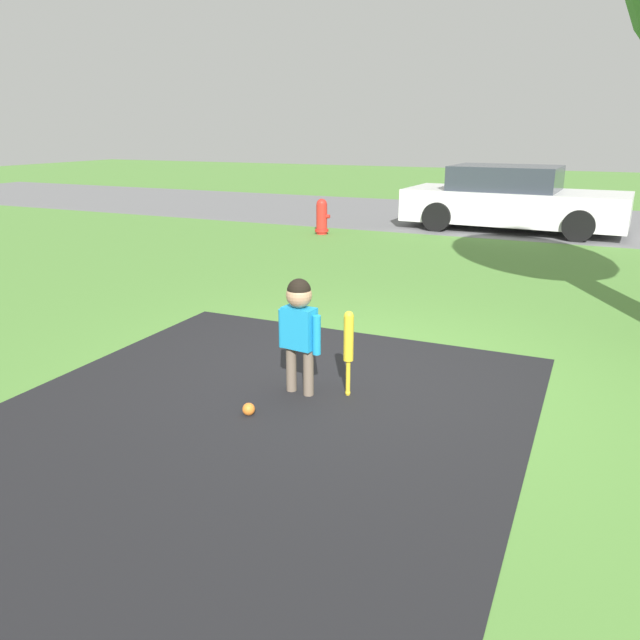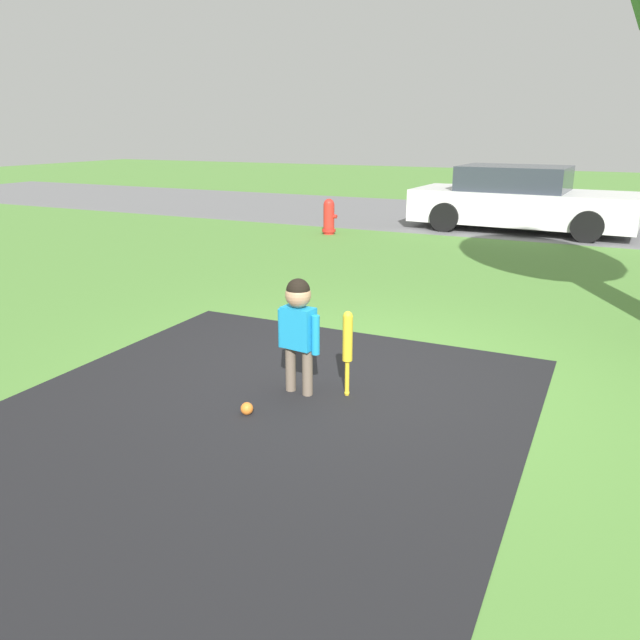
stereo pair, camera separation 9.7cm
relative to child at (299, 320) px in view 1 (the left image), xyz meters
name	(u,v)px [view 1 (the left image)]	position (x,y,z in m)	size (l,w,h in m)	color
ground_plane	(370,372)	(0.38, 0.66, -0.62)	(60.00, 60.00, 0.00)	#518438
driveway_strip	(142,508)	(-0.11, -1.84, -0.62)	(3.92, 7.00, 0.01)	black
street_strip	(522,220)	(0.38, 11.23, -0.62)	(40.00, 6.00, 0.01)	slate
child	(299,320)	(0.00, 0.00, 0.00)	(0.39, 0.21, 0.96)	#6B5B4C
baseball_bat	(349,342)	(0.38, 0.12, -0.16)	(0.08, 0.08, 0.71)	yellow
sports_ball	(249,409)	(-0.17, -0.53, -0.58)	(0.10, 0.10, 0.10)	orange
fire_hydrant	(322,217)	(-3.12, 7.41, -0.27)	(0.31, 0.28, 0.72)	red
parked_car	(512,200)	(0.31, 9.59, 0.00)	(4.58, 2.21, 1.33)	silver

